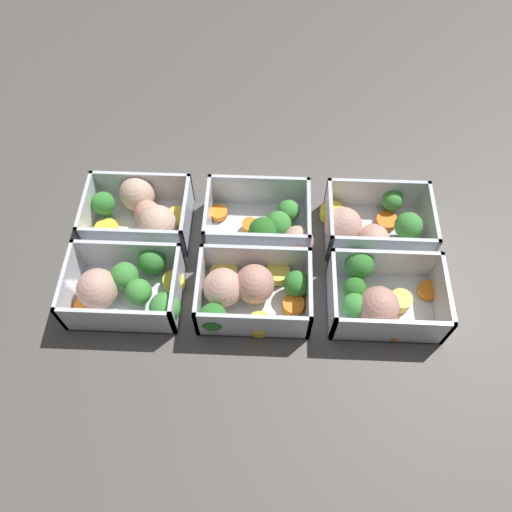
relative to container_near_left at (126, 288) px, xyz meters
The scene contains 7 objects.
ground_plane 0.17m from the container_near_left, 19.40° to the left, with size 4.00×4.00×0.00m, color #56514C.
container_near_left is the anchor object (origin of this frame).
container_near_center 0.15m from the container_near_left, ahead, with size 0.14×0.12×0.06m.
container_near_right 0.31m from the container_near_left, ahead, with size 0.15×0.11×0.06m.
container_far_left 0.12m from the container_near_left, 89.90° to the left, with size 0.14×0.12×0.06m.
container_far_center 0.20m from the container_near_left, 29.90° to the left, with size 0.15×0.11×0.06m.
container_far_right 0.33m from the container_near_left, 18.50° to the left, with size 0.15×0.11×0.06m.
Camera 1 is at (0.01, -0.34, 0.58)m, focal length 35.00 mm.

